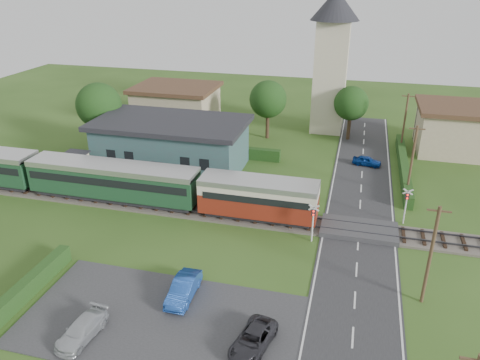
% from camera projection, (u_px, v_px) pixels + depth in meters
% --- Properties ---
extents(ground, '(120.00, 120.00, 0.00)m').
position_uv_depth(ground, '(235.00, 228.00, 39.01)').
color(ground, '#2D4C19').
extents(railway_track, '(76.00, 3.20, 0.49)m').
position_uv_depth(railway_track, '(241.00, 216.00, 40.73)').
color(railway_track, '#4C443D').
rests_on(railway_track, ground).
extents(road, '(6.00, 70.00, 0.05)m').
position_uv_depth(road, '(358.00, 244.00, 36.71)').
color(road, '#28282B').
rests_on(road, ground).
extents(car_park, '(17.00, 9.00, 0.08)m').
position_uv_depth(car_park, '(161.00, 321.00, 28.77)').
color(car_park, '#333335').
rests_on(car_park, ground).
extents(crossing_deck, '(6.20, 3.40, 0.45)m').
position_uv_depth(crossing_deck, '(359.00, 230.00, 38.39)').
color(crossing_deck, '#333335').
rests_on(crossing_deck, ground).
extents(platform, '(30.00, 3.00, 0.45)m').
position_uv_depth(platform, '(151.00, 187.00, 45.79)').
color(platform, gray).
rests_on(platform, ground).
extents(equipment_hut, '(2.30, 2.30, 2.55)m').
position_uv_depth(equipment_hut, '(76.00, 165.00, 47.00)').
color(equipment_hut, beige).
rests_on(equipment_hut, platform).
extents(station_building, '(16.00, 9.00, 5.30)m').
position_uv_depth(station_building, '(172.00, 144.00, 49.87)').
color(station_building, '#335D5C').
rests_on(station_building, ground).
extents(train, '(43.20, 2.90, 3.40)m').
position_uv_depth(train, '(82.00, 176.00, 43.37)').
color(train, '#232328').
rests_on(train, ground).
extents(church_tower, '(6.00, 6.00, 17.60)m').
position_uv_depth(church_tower, '(332.00, 52.00, 58.28)').
color(church_tower, beige).
rests_on(church_tower, ground).
extents(house_west, '(10.80, 8.80, 5.50)m').
position_uv_depth(house_west, '(177.00, 106.00, 63.31)').
color(house_west, tan).
rests_on(house_west, ground).
extents(house_east, '(8.80, 8.80, 5.50)m').
position_uv_depth(house_east, '(455.00, 128.00, 54.40)').
color(house_east, tan).
rests_on(house_east, ground).
extents(hedge_carpark, '(0.80, 9.00, 1.20)m').
position_uv_depth(hedge_carpark, '(26.00, 289.00, 30.72)').
color(hedge_carpark, '#193814').
rests_on(hedge_carpark, ground).
extents(hedge_roadside, '(0.80, 18.00, 1.20)m').
position_uv_depth(hedge_roadside, '(403.00, 166.00, 49.60)').
color(hedge_roadside, '#193814').
rests_on(hedge_roadside, ground).
extents(hedge_station, '(22.00, 0.80, 1.30)m').
position_uv_depth(hedge_station, '(187.00, 147.00, 54.69)').
color(hedge_station, '#193814').
rests_on(hedge_station, ground).
extents(tree_a, '(5.20, 5.20, 8.00)m').
position_uv_depth(tree_a, '(99.00, 106.00, 53.70)').
color(tree_a, '#332316').
rests_on(tree_a, ground).
extents(tree_b, '(4.60, 4.60, 7.34)m').
position_uv_depth(tree_b, '(268.00, 99.00, 57.64)').
color(tree_b, '#332316').
rests_on(tree_b, ground).
extents(tree_c, '(4.20, 4.20, 6.78)m').
position_uv_depth(tree_c, '(351.00, 103.00, 57.26)').
color(tree_c, '#332316').
rests_on(tree_c, ground).
extents(utility_pole_b, '(1.40, 0.22, 7.00)m').
position_uv_depth(utility_pole_b, '(431.00, 255.00, 28.97)').
color(utility_pole_b, '#473321').
rests_on(utility_pole_b, ground).
extents(utility_pole_c, '(1.40, 0.22, 7.00)m').
position_uv_depth(utility_pole_c, '(412.00, 161.00, 43.06)').
color(utility_pole_c, '#473321').
rests_on(utility_pole_c, ground).
extents(utility_pole_d, '(1.40, 0.22, 7.00)m').
position_uv_depth(utility_pole_d, '(404.00, 123.00, 53.62)').
color(utility_pole_d, '#473321').
rests_on(utility_pole_d, ground).
extents(crossing_signal_near, '(0.84, 0.28, 3.28)m').
position_uv_depth(crossing_signal_near, '(313.00, 218.00, 36.30)').
color(crossing_signal_near, silver).
rests_on(crossing_signal_near, ground).
extents(crossing_signal_far, '(0.84, 0.28, 3.28)m').
position_uv_depth(crossing_signal_far, '(406.00, 201.00, 38.87)').
color(crossing_signal_far, silver).
rests_on(crossing_signal_far, ground).
extents(streetlamp_west, '(0.30, 0.30, 5.15)m').
position_uv_depth(streetlamp_west, '(111.00, 110.00, 60.41)').
color(streetlamp_west, '#3F3F47').
rests_on(streetlamp_west, ground).
extents(streetlamp_east, '(0.30, 0.30, 5.15)m').
position_uv_depth(streetlamp_east, '(417.00, 116.00, 57.86)').
color(streetlamp_east, '#3F3F47').
rests_on(streetlamp_east, ground).
extents(car_on_road, '(3.21, 1.67, 1.04)m').
position_uv_depth(car_on_road, '(367.00, 161.00, 51.09)').
color(car_on_road, navy).
rests_on(car_on_road, road).
extents(car_park_blue, '(1.45, 3.96, 1.30)m').
position_uv_depth(car_park_blue, '(184.00, 289.00, 30.52)').
color(car_park_blue, '#1B469D').
rests_on(car_park_blue, car_park).
extents(car_park_silver, '(1.93, 3.92, 1.10)m').
position_uv_depth(car_park_silver, '(82.00, 330.00, 27.21)').
color(car_park_silver, '#B9BCC1').
rests_on(car_park_silver, car_park).
extents(car_park_dark, '(2.50, 4.13, 1.07)m').
position_uv_depth(car_park_dark, '(253.00, 339.00, 26.52)').
color(car_park_dark, '#2D2C32').
rests_on(car_park_dark, car_park).
extents(pedestrian_near, '(0.59, 0.43, 1.48)m').
position_uv_depth(pedestrian_near, '(200.00, 188.00, 43.46)').
color(pedestrian_near, gray).
rests_on(pedestrian_near, platform).
extents(pedestrian_far, '(0.80, 0.92, 1.61)m').
position_uv_depth(pedestrian_far, '(100.00, 175.00, 45.96)').
color(pedestrian_far, gray).
rests_on(pedestrian_far, platform).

